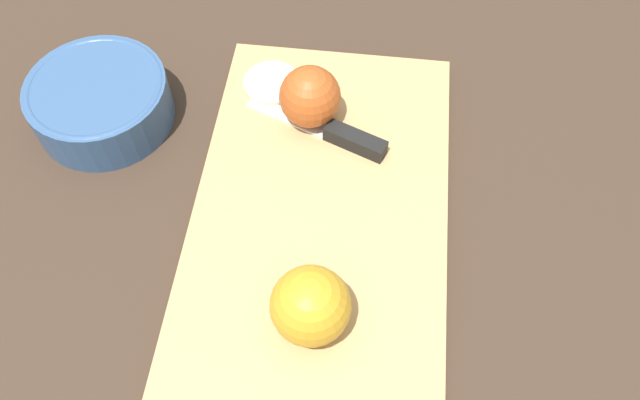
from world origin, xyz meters
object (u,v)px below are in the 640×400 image
Objects in this scene: apple_half_left at (311,305)px; bowl at (100,100)px; apple_half_right at (310,97)px; knife at (343,136)px.

bowl is (0.21, 0.25, -0.02)m from apple_half_left.
apple_half_right is at bearing 52.85° from apple_half_left.
apple_half_left is 0.33m from bowl.
apple_half_left is at bearing -129.60° from bowl.
apple_half_right is (0.23, 0.03, -0.00)m from apple_half_left.
apple_half_right reaches higher than knife.
apple_half_right is at bearing -15.32° from knife.
apple_half_left is 1.07× the size of apple_half_right.
bowl is at bearing 95.41° from apple_half_left.
knife is (0.20, -0.01, -0.03)m from apple_half_left.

